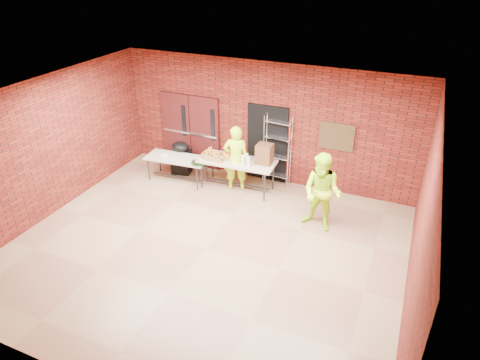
% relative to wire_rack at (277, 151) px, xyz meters
% --- Properties ---
extents(room, '(8.08, 7.08, 3.28)m').
position_rel_wire_rack_xyz_m(room, '(-0.43, -3.32, 0.64)').
color(room, '#8C644B').
rests_on(room, ground).
extents(double_doors, '(1.78, 0.12, 2.10)m').
position_rel_wire_rack_xyz_m(double_doors, '(-2.63, 0.12, 0.10)').
color(double_doors, '#411312').
rests_on(double_doors, room).
extents(dark_doorway, '(1.10, 0.06, 2.10)m').
position_rel_wire_rack_xyz_m(dark_doorway, '(-0.33, 0.14, 0.09)').
color(dark_doorway, black).
rests_on(dark_doorway, room).
extents(bronze_plaque, '(0.85, 0.04, 0.70)m').
position_rel_wire_rack_xyz_m(bronze_plaque, '(1.47, 0.13, 0.59)').
color(bronze_plaque, '#43301B').
rests_on(bronze_plaque, room).
extents(wire_rack, '(0.72, 0.30, 1.92)m').
position_rel_wire_rack_xyz_m(wire_rack, '(0.00, 0.00, 0.00)').
color(wire_rack, silver).
rests_on(wire_rack, room).
extents(table_left, '(1.73, 0.83, 0.69)m').
position_rel_wire_rack_xyz_m(table_left, '(-2.51, -0.91, -0.33)').
color(table_left, tan).
rests_on(table_left, room).
extents(table_right, '(2.02, 0.91, 0.82)m').
position_rel_wire_rack_xyz_m(table_right, '(-0.84, -0.68, -0.21)').
color(table_right, tan).
rests_on(table_right, room).
extents(basket_bananas, '(0.45, 0.35, 0.14)m').
position_rel_wire_rack_xyz_m(basket_bananas, '(-1.55, -0.75, -0.08)').
color(basket_bananas, olive).
rests_on(basket_bananas, table_right).
extents(basket_oranges, '(0.43, 0.33, 0.13)m').
position_rel_wire_rack_xyz_m(basket_oranges, '(-1.05, -0.63, -0.08)').
color(basket_oranges, olive).
rests_on(basket_oranges, table_right).
extents(basket_apples, '(0.50, 0.39, 0.16)m').
position_rel_wire_rack_xyz_m(basket_apples, '(-1.40, -0.80, -0.07)').
color(basket_apples, olive).
rests_on(basket_apples, table_right).
extents(muffin_tray, '(0.42, 0.42, 0.10)m').
position_rel_wire_rack_xyz_m(muffin_tray, '(-1.79, -0.98, -0.22)').
color(muffin_tray, '#134819').
rests_on(muffin_tray, table_left).
extents(napkin_box, '(0.18, 0.12, 0.06)m').
position_rel_wire_rack_xyz_m(napkin_box, '(-2.84, -0.95, -0.24)').
color(napkin_box, white).
rests_on(napkin_box, table_left).
extents(coffee_dispenser, '(0.39, 0.35, 0.51)m').
position_rel_wire_rack_xyz_m(coffee_dispenser, '(-0.16, -0.54, 0.11)').
color(coffee_dispenser, brown).
rests_on(coffee_dispenser, table_right).
extents(cup_stack_front, '(0.08, 0.08, 0.25)m').
position_rel_wire_rack_xyz_m(cup_stack_front, '(-0.62, -0.84, -0.01)').
color(cup_stack_front, white).
rests_on(cup_stack_front, table_right).
extents(cup_stack_mid, '(0.08, 0.08, 0.25)m').
position_rel_wire_rack_xyz_m(cup_stack_mid, '(-0.45, -0.88, -0.02)').
color(cup_stack_mid, white).
rests_on(cup_stack_mid, table_right).
extents(cup_stack_back, '(0.08, 0.08, 0.25)m').
position_rel_wire_rack_xyz_m(cup_stack_back, '(-0.57, -0.70, -0.02)').
color(cup_stack_back, white).
rests_on(cup_stack_back, table_right).
extents(covered_grill, '(0.58, 0.51, 0.93)m').
position_rel_wire_rack_xyz_m(covered_grill, '(-2.65, -0.45, -0.49)').
color(covered_grill, black).
rests_on(covered_grill, room).
extents(volunteer_woman, '(0.75, 0.62, 1.77)m').
position_rel_wire_rack_xyz_m(volunteer_woman, '(-0.86, -0.72, -0.07)').
color(volunteer_woman, '#C3FF1C').
rests_on(volunteer_woman, room).
extents(volunteer_man, '(1.02, 0.87, 1.82)m').
position_rel_wire_rack_xyz_m(volunteer_man, '(1.58, -1.59, -0.05)').
color(volunteer_man, '#C3FF1C').
rests_on(volunteer_man, room).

